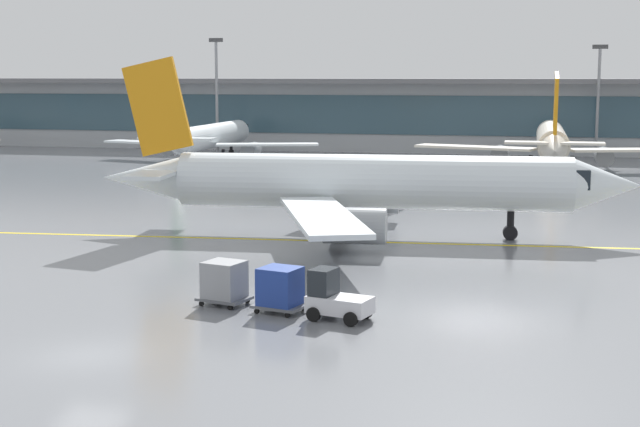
% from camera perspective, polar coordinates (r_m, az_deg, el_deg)
% --- Properties ---
extents(ground_plane, '(400.00, 400.00, 0.00)m').
position_cam_1_polar(ground_plane, '(35.20, -13.85, -8.41)').
color(ground_plane, slate).
extents(taxiway_centreline_stripe, '(109.59, 10.21, 0.01)m').
position_cam_1_polar(taxiway_centreline_stripe, '(57.05, 2.85, -1.73)').
color(taxiway_centreline_stripe, yellow).
rests_on(taxiway_centreline_stripe, ground_plane).
extents(terminal_concourse, '(208.40, 11.00, 9.60)m').
position_cam_1_polar(terminal_concourse, '(125.68, 6.17, 6.02)').
color(terminal_concourse, '#B2B7BC').
rests_on(terminal_concourse, ground_plane).
extents(gate_airplane_1, '(26.55, 28.46, 9.45)m').
position_cam_1_polar(gate_airplane_1, '(111.71, -6.65, 4.65)').
color(gate_airplane_1, white).
rests_on(gate_airplane_1, ground_plane).
extents(gate_airplane_2, '(29.24, 31.35, 10.41)m').
position_cam_1_polar(gate_airplane_2, '(103.46, 13.91, 4.33)').
color(gate_airplane_2, silver).
rests_on(gate_airplane_2, ground_plane).
extents(taxiing_regional_jet, '(33.88, 31.38, 11.22)m').
position_cam_1_polar(taxiing_regional_jet, '(58.55, 2.80, 1.85)').
color(taxiing_regional_jet, white).
rests_on(taxiing_regional_jet, ground_plane).
extents(baggage_tug, '(2.86, 2.14, 2.10)m').
position_cam_1_polar(baggage_tug, '(38.93, 0.91, -5.18)').
color(baggage_tug, silver).
rests_on(baggage_tug, ground_plane).
extents(cargo_dolly_lead, '(2.43, 2.07, 1.94)m').
position_cam_1_polar(cargo_dolly_lead, '(40.10, -2.44, -4.54)').
color(cargo_dolly_lead, '#595B60').
rests_on(cargo_dolly_lead, ground_plane).
extents(cargo_dolly_trailing, '(2.43, 2.07, 1.94)m').
position_cam_1_polar(cargo_dolly_trailing, '(41.56, -5.84, -4.12)').
color(cargo_dolly_trailing, '#595B60').
rests_on(cargo_dolly_trailing, ground_plane).
extents(apron_light_mast_1, '(1.80, 0.36, 14.74)m').
position_cam_1_polar(apron_light_mast_1, '(122.30, -6.30, 7.43)').
color(apron_light_mast_1, gray).
rests_on(apron_light_mast_1, ground_plane).
extents(apron_light_mast_2, '(1.80, 0.36, 13.64)m').
position_cam_1_polar(apron_light_mast_2, '(117.91, 16.55, 6.83)').
color(apron_light_mast_2, gray).
rests_on(apron_light_mast_2, ground_plane).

